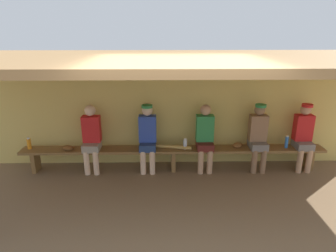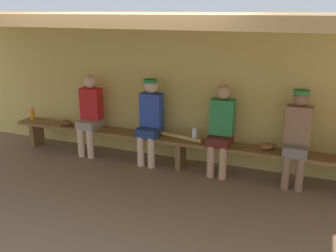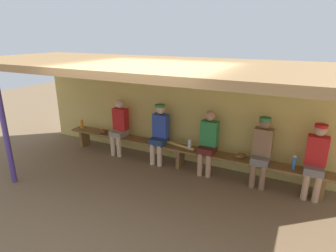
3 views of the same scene
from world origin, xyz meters
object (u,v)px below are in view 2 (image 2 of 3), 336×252
(player_in_white, at_px, (90,112))
(player_middle, at_px, (297,134))
(baseball_bat, at_px, (179,137))
(bench, at_px, (181,144))
(player_shirtless_tan, at_px, (221,127))
(water_bottle_green, at_px, (195,135))
(baseball_glove_worn, at_px, (267,146))
(baseball_glove_tan, at_px, (66,123))
(water_bottle_orange, at_px, (32,113))
(player_leftmost, at_px, (150,118))

(player_in_white, bearing_deg, player_middle, 0.01)
(baseball_bat, bearing_deg, bench, 11.32)
(player_shirtless_tan, xyz_separation_m, water_bottle_green, (-0.39, -0.04, -0.17))
(baseball_glove_worn, bearing_deg, player_middle, -49.57)
(player_shirtless_tan, xyz_separation_m, baseball_glove_worn, (0.67, 0.04, -0.22))
(player_in_white, relative_size, baseball_bat, 1.71)
(bench, height_order, baseball_glove_tan, baseball_glove_tan)
(baseball_glove_tan, xyz_separation_m, baseball_bat, (2.03, 0.04, -0.01))
(player_shirtless_tan, xyz_separation_m, water_bottle_orange, (-3.46, 0.03, -0.16))
(player_middle, distance_m, player_leftmost, 2.18)
(player_in_white, relative_size, water_bottle_orange, 5.77)
(player_in_white, xyz_separation_m, baseball_glove_tan, (-0.47, -0.04, -0.22))
(player_middle, bearing_deg, water_bottle_green, -178.48)
(player_leftmost, height_order, baseball_glove_tan, player_leftmost)
(player_middle, height_order, player_shirtless_tan, player_middle)
(player_shirtless_tan, distance_m, water_bottle_orange, 3.47)
(water_bottle_green, relative_size, baseball_glove_worn, 0.91)
(player_middle, bearing_deg, player_in_white, -179.99)
(player_shirtless_tan, height_order, baseball_glove_tan, player_shirtless_tan)
(bench, xyz_separation_m, baseball_glove_tan, (-2.07, -0.04, 0.12))
(player_leftmost, relative_size, water_bottle_green, 6.13)
(bench, bearing_deg, water_bottle_green, -8.58)
(player_shirtless_tan, bearing_deg, baseball_glove_tan, -179.08)
(water_bottle_green, distance_m, baseball_glove_tan, 2.30)
(player_leftmost, bearing_deg, player_shirtless_tan, -0.02)
(player_middle, bearing_deg, player_shirtless_tan, -179.97)
(player_leftmost, height_order, player_in_white, player_leftmost)
(player_in_white, distance_m, baseball_glove_tan, 0.52)
(player_in_white, bearing_deg, bench, -0.11)
(player_shirtless_tan, bearing_deg, player_middle, 0.03)
(player_leftmost, height_order, player_shirtless_tan, player_leftmost)
(player_middle, relative_size, baseball_glove_tan, 5.60)
(player_leftmost, relative_size, player_in_white, 1.01)
(player_leftmost, bearing_deg, baseball_glove_tan, -178.41)
(bench, height_order, baseball_glove_worn, baseball_glove_worn)
(baseball_glove_tan, bearing_deg, player_in_white, -145.22)
(player_leftmost, bearing_deg, player_in_white, -179.97)
(bench, distance_m, baseball_glove_tan, 2.07)
(player_middle, distance_m, water_bottle_green, 1.45)
(player_middle, relative_size, baseball_bat, 1.72)
(water_bottle_green, xyz_separation_m, baseball_glove_worn, (1.06, 0.07, -0.06))
(player_in_white, bearing_deg, player_leftmost, 0.03)
(player_shirtless_tan, distance_m, water_bottle_green, 0.42)
(bench, height_order, water_bottle_green, water_bottle_green)
(player_shirtless_tan, height_order, baseball_glove_worn, player_shirtless_tan)
(player_middle, height_order, water_bottle_green, player_middle)
(player_in_white, height_order, water_bottle_green, player_in_white)
(baseball_glove_worn, bearing_deg, player_leftmost, 136.79)
(water_bottle_green, height_order, baseball_glove_worn, water_bottle_green)
(player_in_white, xyz_separation_m, player_shirtless_tan, (2.22, 0.00, 0.00))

